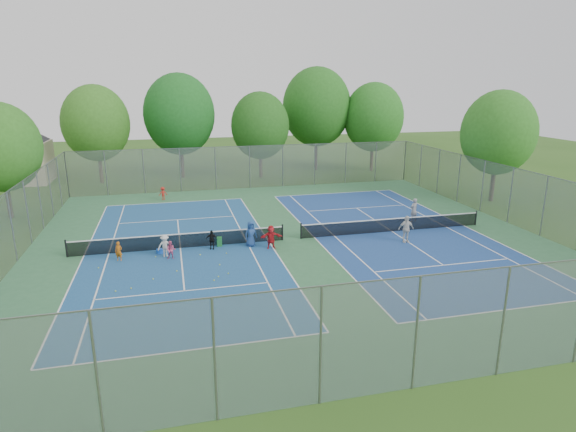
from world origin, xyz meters
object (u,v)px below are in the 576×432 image
Objects in this scene: net_left at (180,241)px; instructor at (414,210)px; net_right at (392,225)px; ball_hopper at (219,242)px; ball_crate at (160,251)px.

net_left is 16.63m from instructor.
instructor is (2.53, 1.82, 0.42)m from net_right.
ball_hopper is (2.36, -0.18, -0.16)m from net_left.
ball_crate is at bearing -9.16° from instructor.
ball_crate is 17.91m from instructor.
instructor reaches higher than net_left.
net_left is 7.39× the size of instructor.
ball_crate is at bearing -177.65° from net_right.
instructor reaches higher than net_right.
net_right is (14.00, 0.00, 0.00)m from net_left.
ball_hopper is at bearing 7.05° from ball_crate.
instructor reaches higher than ball_hopper.
net_left is 2.38m from ball_hopper.
instructor is at bearing 35.81° from net_right.
net_right is 3.14m from instructor.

